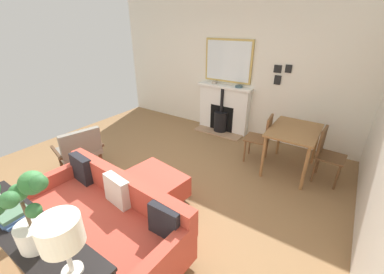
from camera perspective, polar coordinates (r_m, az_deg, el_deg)
ground_plane at (r=3.86m, az=-12.25°, el=-11.72°), size 5.65×5.66×0.01m
wall_left at (r=5.46m, az=8.54°, el=16.16°), size 0.12×5.66×2.84m
fireplace at (r=5.51m, az=7.39°, el=6.10°), size 0.49×1.24×1.06m
mirror_over_mantel at (r=5.34m, az=8.57°, el=17.44°), size 0.04×1.07×0.88m
mantel_bowl_near at (r=5.46m, az=5.33°, el=12.78°), size 0.13×0.13×0.05m
mantel_bowl_far at (r=5.21m, az=11.06°, el=11.72°), size 0.15×0.15×0.04m
sofa at (r=2.99m, az=-19.55°, el=-17.45°), size 0.93×2.05×0.76m
ottoman at (r=3.45m, az=-8.90°, el=-11.21°), size 0.74×0.89×0.40m
armchair_accent at (r=4.28m, az=-25.18°, el=-2.46°), size 0.79×0.72×0.82m
console_table at (r=2.54m, az=-34.31°, el=-18.92°), size 0.37×1.79×0.79m
table_lamp_far_end at (r=1.77m, az=-28.76°, el=-19.55°), size 0.26×0.26×0.46m
potted_plant at (r=2.10m, az=-35.35°, el=-13.68°), size 0.41×0.36×0.62m
book_stack at (r=2.60m, az=-36.53°, el=-14.86°), size 0.25×0.20×0.08m
dining_table at (r=4.20m, az=23.01°, el=0.33°), size 1.00×0.72×0.76m
dining_chair_near_fireplace at (r=4.36m, az=16.45°, el=0.37°), size 0.44×0.44×0.88m
dining_chair_by_back_wall at (r=4.22m, az=29.22°, el=-2.93°), size 0.43×0.43×0.87m
photo_gallery_row at (r=5.00m, az=20.31°, el=14.07°), size 0.02×0.32×0.39m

